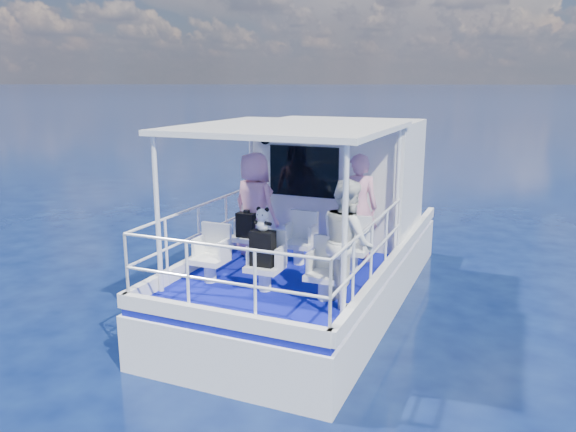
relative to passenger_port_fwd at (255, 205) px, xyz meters
The scene contains 20 objects.
ground 2.01m from the passenger_port_fwd, 20.45° to the right, with size 2000.00×2000.00×0.00m, color #071137.
hull 2.09m from the passenger_port_fwd, 38.63° to the left, with size 3.00×7.00×1.60m, color white.
deck 1.44m from the passenger_port_fwd, 38.63° to the left, with size 2.90×6.90×0.10m, color #090D83.
cabin 2.17m from the passenger_port_fwd, 66.71° to the left, with size 2.85×2.00×2.20m, color white.
canopy 1.68m from the passenger_port_fwd, 31.27° to the right, with size 3.00×3.20×0.08m, color white.
canopy_posts 1.05m from the passenger_port_fwd, 33.66° to the right, with size 2.77×2.97×2.20m.
railings 1.29m from the passenger_port_fwd, 46.31° to the right, with size 2.84×3.59×1.00m, color white, non-canonical shape.
seat_port_fwd 0.71m from the passenger_port_fwd, 111.58° to the right, with size 0.48×0.46×0.38m, color white.
seat_center_fwd 1.11m from the passenger_port_fwd, ahead, with size 0.48×0.46×0.38m, color white.
seat_stbd_fwd 1.89m from the passenger_port_fwd, ahead, with size 0.48×0.46×0.38m, color white.
seat_port_aft 1.58m from the passenger_port_fwd, 91.89° to the right, with size 0.48×0.46×0.38m, color white.
seat_center_aft 1.80m from the passenger_port_fwd, 58.96° to the right, with size 0.48×0.46×0.38m, color white.
seat_stbd_aft 2.36m from the passenger_port_fwd, 38.97° to the right, with size 0.48×0.46×0.38m, color white.
passenger_port_fwd is the anchor object (origin of this frame).
passenger_stbd_fwd 1.72m from the passenger_port_fwd, 14.66° to the left, with size 0.65×0.43×1.79m, color #C8819D.
passenger_stbd_aft 2.44m from the passenger_port_fwd, 33.49° to the right, with size 0.82×0.64×1.68m, color white.
backpack_port 0.37m from the passenger_port_fwd, 105.43° to the right, with size 0.31×0.18×0.41m, color black.
backpack_center 1.70m from the passenger_port_fwd, 59.92° to the right, with size 0.34×0.19×0.51m, color black.
compact_camera 0.23m from the passenger_port_fwd, 102.16° to the right, with size 0.09×0.06×0.06m, color black.
panda 1.68m from the passenger_port_fwd, 59.74° to the right, with size 0.22×0.18×0.33m, color silver, non-canonical shape.
Camera 1 is at (3.26, -7.93, 3.80)m, focal length 35.00 mm.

